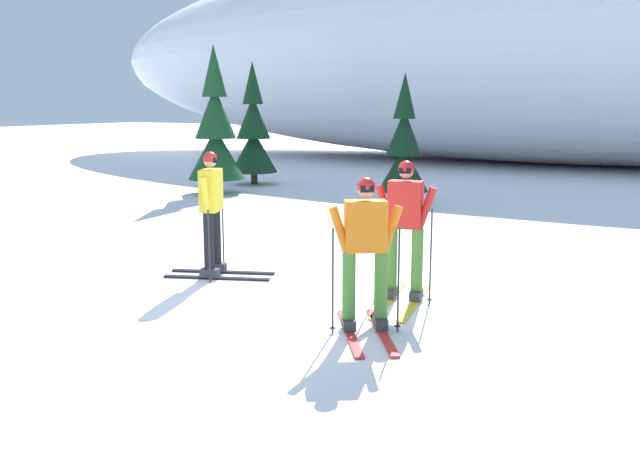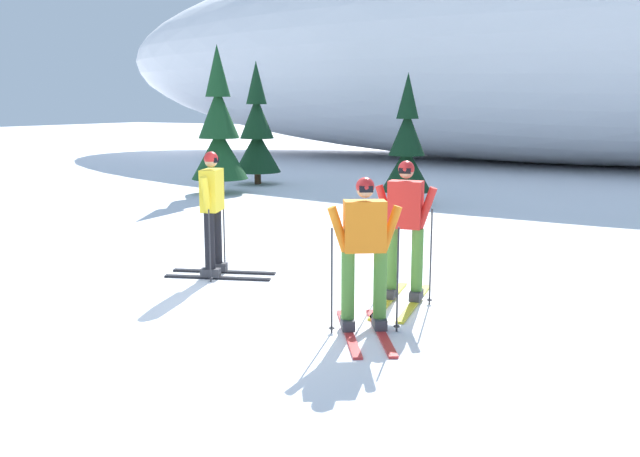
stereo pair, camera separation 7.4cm
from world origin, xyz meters
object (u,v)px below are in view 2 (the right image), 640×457
at_px(skier_yellow_jacket, 213,210).
at_px(skier_orange_jacket, 364,251).
at_px(pine_tree_center_left, 219,132).
at_px(pine_tree_center_right, 407,150).
at_px(pine_tree_far_left, 257,133).
at_px(skier_red_jacket, 405,228).

distance_m(skier_yellow_jacket, skier_orange_jacket, 3.25).
bearing_deg(skier_orange_jacket, skier_yellow_jacket, 158.69).
relative_size(pine_tree_center_left, pine_tree_center_right, 1.26).
distance_m(skier_orange_jacket, pine_tree_far_left, 14.30).
bearing_deg(pine_tree_center_right, pine_tree_center_left, -173.62).
bearing_deg(skier_yellow_jacket, skier_orange_jacket, -21.31).
xyz_separation_m(skier_yellow_jacket, pine_tree_center_left, (-5.67, 7.57, 0.74)).
bearing_deg(skier_orange_jacket, pine_tree_center_left, 134.79).
bearing_deg(pine_tree_far_left, skier_orange_jacket, -50.94).
bearing_deg(skier_orange_jacket, skier_red_jacket, 92.64).
distance_m(pine_tree_center_left, pine_tree_center_right, 5.45).
height_order(skier_yellow_jacket, skier_orange_jacket, skier_yellow_jacket).
xyz_separation_m(pine_tree_far_left, pine_tree_center_right, (5.72, -1.73, -0.22)).
distance_m(skier_orange_jacket, pine_tree_center_right, 9.93).
bearing_deg(skier_orange_jacket, pine_tree_far_left, 129.06).
height_order(skier_orange_jacket, pine_tree_far_left, pine_tree_far_left).
bearing_deg(pine_tree_far_left, skier_red_jacket, -47.52).
xyz_separation_m(skier_orange_jacket, skier_red_jacket, (-0.06, 1.33, 0.03)).
distance_m(pine_tree_far_left, pine_tree_center_left, 2.36).
xyz_separation_m(skier_yellow_jacket, skier_orange_jacket, (3.03, -1.18, -0.06)).
relative_size(skier_orange_jacket, pine_tree_far_left, 0.46).
relative_size(skier_red_jacket, pine_tree_far_left, 0.48).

